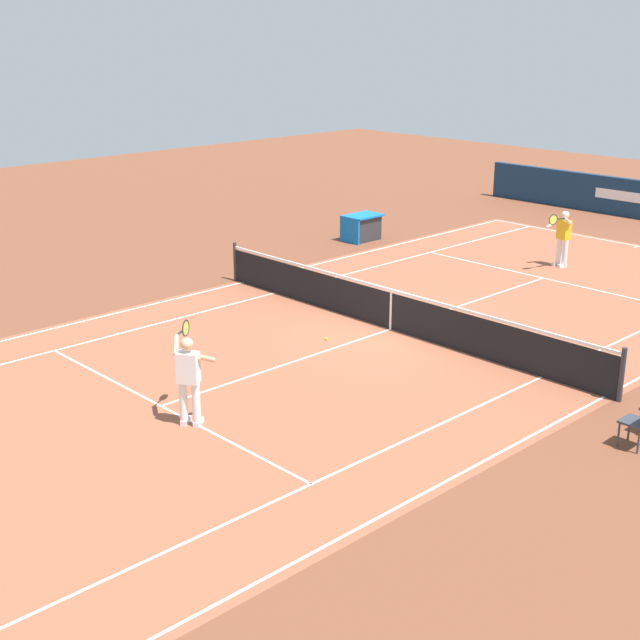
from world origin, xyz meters
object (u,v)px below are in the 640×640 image
object	(u,v)px
tennis_player_far	(563,236)
tennis_ball	(326,339)
tennis_player_near	(189,376)
equipment_cart_tarped	(362,227)
tennis_net	(391,309)
spectator_chair_5	(640,420)

from	to	relation	value
tennis_player_far	tennis_ball	world-z (taller)	tennis_player_far
tennis_player_near	tennis_player_far	distance (m)	14.40
tennis_player_near	equipment_cart_tarped	world-z (taller)	tennis_player_near
tennis_ball	equipment_cart_tarped	distance (m)	9.89
equipment_cart_tarped	tennis_player_near	bearing A→B (deg)	31.88
tennis_net	tennis_player_near	size ratio (longest dim) A/B	6.89
tennis_ball	tennis_player_far	bearing A→B (deg)	179.24
tennis_net	equipment_cart_tarped	distance (m)	9.05
tennis_player_near	tennis_net	bearing A→B (deg)	-170.88
tennis_net	tennis_player_far	distance (m)	7.89
spectator_chair_5	equipment_cart_tarped	xyz separation A→B (m)	(-7.63, -13.74, -0.08)
spectator_chair_5	equipment_cart_tarped	distance (m)	15.72
tennis_net	tennis_ball	size ratio (longest dim) A/B	177.27
tennis_net	spectator_chair_5	size ratio (longest dim) A/B	13.30
spectator_chair_5	tennis_ball	bearing A→B (deg)	-89.80
tennis_net	tennis_player_near	xyz separation A→B (m)	(6.46, 1.04, 0.44)
tennis_player_far	equipment_cart_tarped	xyz separation A→B (m)	(1.83, -6.37, -0.49)
tennis_player_near	tennis_ball	bearing A→B (deg)	-162.44
tennis_ball	tennis_player_near	bearing A→B (deg)	17.56
tennis_net	spectator_chair_5	xyz separation A→B (m)	(1.59, 7.00, 0.03)
tennis_player_far	equipment_cart_tarped	world-z (taller)	tennis_player_far
tennis_player_far	spectator_chair_5	xyz separation A→B (m)	(9.46, 7.37, -0.41)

